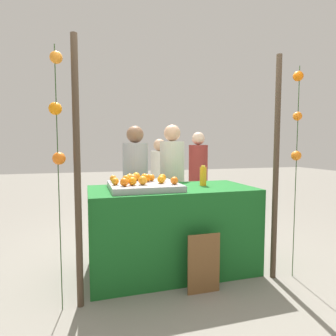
% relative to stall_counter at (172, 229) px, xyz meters
% --- Properties ---
extents(ground_plane, '(24.00, 24.00, 0.00)m').
position_rel_stall_counter_xyz_m(ground_plane, '(0.00, 0.00, -0.46)').
color(ground_plane, gray).
extents(stall_counter, '(1.75, 0.86, 0.91)m').
position_rel_stall_counter_xyz_m(stall_counter, '(0.00, 0.00, 0.00)').
color(stall_counter, '#196023').
rests_on(stall_counter, ground_plane).
extents(orange_tray, '(0.71, 0.69, 0.06)m').
position_rel_stall_counter_xyz_m(orange_tray, '(-0.31, -0.01, 0.49)').
color(orange_tray, '#9EA0A5').
rests_on(orange_tray, stall_counter).
extents(orange_0, '(0.07, 0.07, 0.07)m').
position_rel_stall_counter_xyz_m(orange_0, '(-0.61, -0.07, 0.55)').
color(orange_0, orange).
rests_on(orange_0, orange_tray).
extents(orange_1, '(0.08, 0.08, 0.08)m').
position_rel_stall_counter_xyz_m(orange_1, '(-0.26, 0.19, 0.56)').
color(orange_1, orange).
rests_on(orange_1, orange_tray).
extents(orange_2, '(0.08, 0.08, 0.08)m').
position_rel_stall_counter_xyz_m(orange_2, '(-0.48, 0.05, 0.56)').
color(orange_2, orange).
rests_on(orange_2, orange_tray).
extents(orange_3, '(0.08, 0.08, 0.08)m').
position_rel_stall_counter_xyz_m(orange_3, '(-0.14, -0.07, 0.56)').
color(orange_3, orange).
rests_on(orange_3, orange_tray).
extents(orange_4, '(0.09, 0.09, 0.09)m').
position_rel_stall_counter_xyz_m(orange_4, '(-0.43, 0.15, 0.56)').
color(orange_4, orange).
rests_on(orange_4, orange_tray).
extents(orange_5, '(0.08, 0.08, 0.08)m').
position_rel_stall_counter_xyz_m(orange_5, '(-0.19, 0.14, 0.55)').
color(orange_5, orange).
rests_on(orange_5, orange_tray).
extents(orange_6, '(0.07, 0.07, 0.07)m').
position_rel_stall_counter_xyz_m(orange_6, '(-0.61, 0.19, 0.55)').
color(orange_6, orange).
rests_on(orange_6, orange_tray).
extents(orange_7, '(0.09, 0.09, 0.09)m').
position_rel_stall_counter_xyz_m(orange_7, '(-0.41, 0.07, 0.56)').
color(orange_7, orange).
rests_on(orange_7, orange_tray).
extents(orange_8, '(0.09, 0.09, 0.09)m').
position_rel_stall_counter_xyz_m(orange_8, '(-0.35, 0.24, 0.56)').
color(orange_8, orange).
rests_on(orange_8, orange_tray).
extents(orange_9, '(0.08, 0.08, 0.08)m').
position_rel_stall_counter_xyz_m(orange_9, '(-0.09, 0.05, 0.56)').
color(orange_9, orange).
rests_on(orange_9, orange_tray).
extents(orange_10, '(0.08, 0.08, 0.08)m').
position_rel_stall_counter_xyz_m(orange_10, '(-0.03, -0.19, 0.56)').
color(orange_10, orange).
rests_on(orange_10, orange_tray).
extents(orange_11, '(0.08, 0.08, 0.08)m').
position_rel_stall_counter_xyz_m(orange_11, '(-0.45, -0.14, 0.56)').
color(orange_11, orange).
rests_on(orange_11, orange_tray).
extents(orange_12, '(0.09, 0.09, 0.09)m').
position_rel_stall_counter_xyz_m(orange_12, '(-0.34, -0.13, 0.56)').
color(orange_12, orange).
rests_on(orange_12, orange_tray).
extents(orange_13, '(0.09, 0.09, 0.09)m').
position_rel_stall_counter_xyz_m(orange_13, '(-0.26, 0.09, 0.56)').
color(orange_13, orange).
rests_on(orange_13, orange_tray).
extents(orange_14, '(0.08, 0.08, 0.08)m').
position_rel_stall_counter_xyz_m(orange_14, '(-0.54, -0.17, 0.56)').
color(orange_14, orange).
rests_on(orange_14, orange_tray).
extents(juice_bottle, '(0.08, 0.08, 0.23)m').
position_rel_stall_counter_xyz_m(juice_bottle, '(0.38, 0.05, 0.56)').
color(juice_bottle, orange).
rests_on(juice_bottle, stall_counter).
extents(chalkboard_sign, '(0.32, 0.03, 0.57)m').
position_rel_stall_counter_xyz_m(chalkboard_sign, '(0.14, -0.56, -0.18)').
color(chalkboard_sign, brown).
rests_on(chalkboard_sign, ground_plane).
extents(vendor_left, '(0.32, 0.32, 1.62)m').
position_rel_stall_counter_xyz_m(vendor_left, '(-0.27, 0.72, 0.30)').
color(vendor_left, '#99999E').
rests_on(vendor_left, ground_plane).
extents(vendor_right, '(0.33, 0.33, 1.64)m').
position_rel_stall_counter_xyz_m(vendor_right, '(0.23, 0.75, 0.31)').
color(vendor_right, beige).
rests_on(vendor_right, ground_plane).
extents(crowd_person_0, '(0.30, 0.30, 1.47)m').
position_rel_stall_counter_xyz_m(crowd_person_0, '(0.29, 1.65, 0.23)').
color(crowd_person_0, beige).
rests_on(crowd_person_0, ground_plane).
extents(crowd_person_1, '(0.32, 0.32, 1.59)m').
position_rel_stall_counter_xyz_m(crowd_person_1, '(0.93, 1.54, 0.28)').
color(crowd_person_1, maroon).
rests_on(crowd_person_1, ground_plane).
extents(canopy_post_left, '(0.06, 0.06, 2.26)m').
position_rel_stall_counter_xyz_m(canopy_post_left, '(-0.96, -0.47, 0.67)').
color(canopy_post_left, '#473828').
rests_on(canopy_post_left, ground_plane).
extents(canopy_post_right, '(0.06, 0.06, 2.26)m').
position_rel_stall_counter_xyz_m(canopy_post_right, '(0.96, -0.47, 0.67)').
color(canopy_post_right, '#473828').
rests_on(canopy_post_right, ground_plane).
extents(garland_strand_left, '(0.12, 0.10, 2.15)m').
position_rel_stall_counter_xyz_m(garland_strand_left, '(-1.10, -0.48, 1.16)').
color(garland_strand_left, '#2D4C23').
rests_on(garland_strand_left, ground_plane).
extents(garland_strand_right, '(0.10, 0.11, 2.15)m').
position_rel_stall_counter_xyz_m(garland_strand_right, '(1.16, -0.51, 1.18)').
color(garland_strand_right, '#2D4C23').
rests_on(garland_strand_right, ground_plane).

